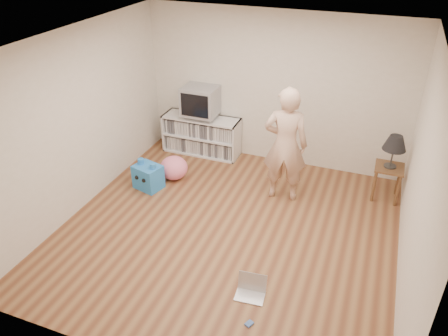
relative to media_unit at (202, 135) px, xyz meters
name	(u,v)px	position (x,y,z in m)	size (l,w,h in m)	color
ground	(227,231)	(1.26, -2.04, -0.35)	(4.50, 4.50, 0.00)	brown
walls	(228,148)	(1.26, -2.04, 0.95)	(4.52, 4.52, 2.60)	silver
ceiling	(228,44)	(1.26, -2.04, 2.25)	(4.50, 4.50, 0.01)	white
media_unit	(202,135)	(0.00, 0.00, 0.00)	(1.40, 0.45, 0.70)	white
dvd_deck	(201,116)	(0.00, -0.02, 0.39)	(0.45, 0.35, 0.07)	gray
crt_tv	(201,101)	(0.00, -0.02, 0.67)	(0.60, 0.53, 0.50)	#98989C
side_table	(388,174)	(3.25, -0.39, 0.07)	(0.42, 0.42, 0.55)	brown
table_lamp	(395,144)	(3.25, -0.39, 0.59)	(0.34, 0.34, 0.52)	#333333
person	(285,145)	(1.75, -0.92, 0.55)	(0.65, 0.43, 1.79)	beige
laptop	(251,289)	(1.92, -3.03, -0.29)	(0.36, 0.30, 0.23)	silver
playing_cards	(249,324)	(2.04, -3.47, -0.34)	(0.07, 0.09, 0.02)	#4870C0
plush_blue	(148,176)	(-0.32, -1.44, -0.14)	(0.49, 0.43, 0.48)	blue
plush_pink	(174,168)	(-0.07, -1.03, -0.15)	(0.46, 0.46, 0.39)	pink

